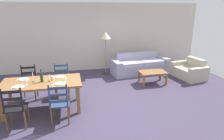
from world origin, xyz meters
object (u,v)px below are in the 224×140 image
object	(u,v)px
dining_chair_far_left	(29,83)
wine_glass_near_right	(65,78)
dining_chair_near_left	(15,108)
standing_lamp	(105,38)
dining_chair_far_right	(62,80)
armchair_upholstered	(190,71)
wine_bottle	(42,77)
couch	(140,66)
coffee_table	(153,73)
dining_chair_near_right	(60,103)
coffee_cup_primary	(53,78)
dining_table	(42,85)
wine_glass_near_left	(26,80)

from	to	relation	value
dining_chair_far_left	wine_glass_near_right	world-z (taller)	dining_chair_far_left
dining_chair_near_left	standing_lamp	size ratio (longest dim) A/B	0.59
dining_chair_far_right	armchair_upholstered	distance (m)	4.63
wine_bottle	couch	bearing A→B (deg)	34.70
dining_chair_near_left	standing_lamp	world-z (taller)	standing_lamp
dining_chair_far_right	dining_chair_far_left	bearing A→B (deg)	-178.15
dining_chair_far_right	standing_lamp	bearing A→B (deg)	46.80
coffee_table	armchair_upholstered	xyz separation A→B (m)	(1.61, 0.26, -0.11)
dining_chair_near_right	coffee_cup_primary	size ratio (longest dim) A/B	10.67
wine_bottle	armchair_upholstered	distance (m)	5.24
dining_chair_near_left	dining_chair_far_right	world-z (taller)	same
coffee_table	dining_table	bearing A→B (deg)	-161.95
coffee_cup_primary	couch	distance (m)	3.90
dining_chair_near_left	couch	xyz separation A→B (m)	(3.87, 3.06, -0.19)
dining_chair_far_left	wine_bottle	size ratio (longest dim) A/B	3.04
dining_chair_near_left	wine_bottle	xyz separation A→B (m)	(0.48, 0.71, 0.39)
dining_chair_far_left	coffee_cup_primary	world-z (taller)	dining_chair_far_left
dining_chair_near_left	couch	size ratio (longest dim) A/B	0.41
dining_chair_far_right	wine_glass_near_left	distance (m)	1.25
dining_table	dining_chair_near_right	world-z (taller)	dining_chair_near_right
dining_chair_near_right	dining_chair_far_left	size ratio (longest dim) A/B	1.00
dining_table	standing_lamp	xyz separation A→B (m)	(2.07, 2.52, 0.75)
couch	dining_table	bearing A→B (deg)	-145.64
armchair_upholstered	standing_lamp	world-z (taller)	standing_lamp
dining_chair_near_left	wine_glass_near_left	world-z (taller)	dining_chair_near_left
dining_chair_far_right	coffee_cup_primary	size ratio (longest dim) A/B	10.67
dining_chair_far_left	coffee_table	world-z (taller)	dining_chair_far_left
dining_chair_near_left	wine_glass_near_right	distance (m)	1.24
dining_chair_near_right	wine_bottle	bearing A→B (deg)	120.54
dining_chair_near_left	standing_lamp	xyz separation A→B (m)	(2.53, 3.24, 0.93)
dining_chair_far_right	standing_lamp	world-z (taller)	standing_lamp
coffee_cup_primary	wine_bottle	bearing A→B (deg)	-157.90
wine_glass_near_left	armchair_upholstered	world-z (taller)	wine_glass_near_left
dining_chair_near_right	dining_chair_far_right	xyz separation A→B (m)	(0.01, 1.51, 0.00)
wine_glass_near_left	armchair_upholstered	distance (m)	5.60
coffee_cup_primary	coffee_table	size ratio (longest dim) A/B	0.10
dining_chair_near_left	dining_chair_near_right	bearing A→B (deg)	0.33
coffee_cup_primary	wine_glass_near_right	bearing A→B (deg)	-36.13
dining_table	dining_chair_far_left	bearing A→B (deg)	120.68
dining_chair_far_left	couch	distance (m)	4.18
coffee_cup_primary	coffee_table	bearing A→B (deg)	18.09
dining_chair_far_right	wine_bottle	world-z (taller)	wine_bottle
wine_glass_near_right	armchair_upholstered	bearing A→B (deg)	18.80
dining_chair_near_left	standing_lamp	bearing A→B (deg)	52.05
dining_chair_near_right	standing_lamp	bearing A→B (deg)	63.21
couch	standing_lamp	xyz separation A→B (m)	(-1.34, 0.19, 1.12)
wine_glass_near_left	wine_glass_near_right	xyz separation A→B (m)	(0.89, -0.02, 0.00)
dining_chair_near_right	couch	bearing A→B (deg)	45.71
dining_chair_near_left	dining_chair_near_right	xyz separation A→B (m)	(0.89, 0.01, 0.00)
coffee_table	armchair_upholstered	size ratio (longest dim) A/B	0.71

